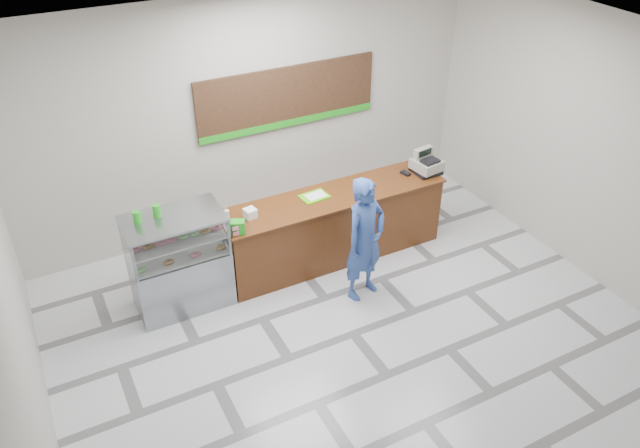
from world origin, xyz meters
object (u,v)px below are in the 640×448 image
display_case (179,261)px  cash_register (426,164)px  serving_tray (315,196)px  customer (365,239)px  sales_counter (333,226)px

display_case → cash_register: bearing=-0.6°
serving_tray → customer: bearing=-82.7°
sales_counter → serving_tray: serving_tray is taller
display_case → customer: customer is taller
cash_register → sales_counter: bearing=170.0°
sales_counter → customer: customer is taller
cash_register → serving_tray: 1.76m
customer → serving_tray: bearing=86.7°
sales_counter → display_case: bearing=180.0°
serving_tray → customer: customer is taller
serving_tray → cash_register: bearing=-9.1°
cash_register → customer: (-1.54, -0.86, -0.30)m
sales_counter → display_case: display_case is taller
cash_register → display_case: bearing=170.9°
cash_register → customer: bearing=-159.1°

